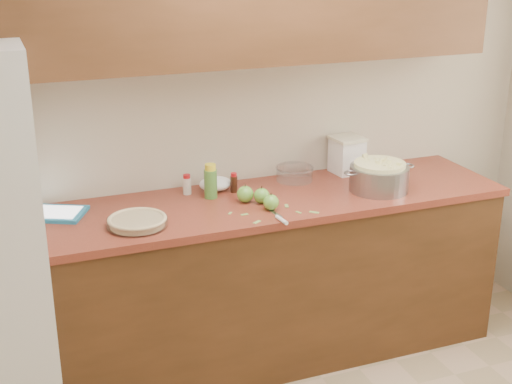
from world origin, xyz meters
name	(u,v)px	position (x,y,z in m)	size (l,w,h in m)	color
room_shell	(427,240)	(0.00, 0.00, 1.30)	(3.60, 3.60, 3.60)	tan
counter_run	(259,279)	(0.00, 1.48, 0.46)	(2.64, 0.68, 0.92)	#522E17
pie	(137,222)	(-0.66, 1.34, 0.94)	(0.29, 0.29, 0.05)	silver
colander	(379,177)	(0.65, 1.37, 0.99)	(0.42, 0.31, 0.16)	gray
flour_canister	(347,155)	(0.63, 1.70, 1.03)	(0.19, 0.19, 0.21)	white
tablet	(55,213)	(-1.01, 1.62, 0.93)	(0.35, 0.31, 0.02)	teal
paring_knife	(281,219)	(-0.01, 1.16, 0.93)	(0.04, 0.21, 0.02)	gray
lemon_bottle	(211,182)	(-0.23, 1.58, 1.01)	(0.07, 0.07, 0.18)	#4C8C38
cinnamon_shaker	(187,185)	(-0.33, 1.68, 0.97)	(0.04, 0.04, 0.11)	beige
vanilla_bottle	(234,183)	(-0.09, 1.62, 0.97)	(0.04, 0.04, 0.11)	black
mixing_bowl	(294,173)	(0.29, 1.68, 0.96)	(0.21, 0.21, 0.08)	silver
paper_towel	(215,184)	(-0.17, 1.68, 0.96)	(0.18, 0.14, 0.07)	white
apple_left	(245,194)	(-0.08, 1.46, 0.96)	(0.09, 0.09, 0.10)	#66AA39
apple_center	(262,196)	(-0.01, 1.41, 0.96)	(0.08, 0.08, 0.09)	#66AA39
apple_front	(271,202)	(0.00, 1.31, 0.96)	(0.08, 0.08, 0.09)	#66AA39
peel_a	(244,214)	(-0.14, 1.30, 0.92)	(0.04, 0.01, 0.00)	#8CB457
peel_b	(314,212)	(0.19, 1.20, 0.92)	(0.05, 0.02, 0.00)	#8CB457
peel_c	(230,213)	(-0.20, 1.34, 0.92)	(0.03, 0.01, 0.00)	#8CB457
peel_d	(257,222)	(-0.12, 1.18, 0.92)	(0.04, 0.02, 0.00)	#8CB457
peel_e	(299,212)	(0.11, 1.23, 0.92)	(0.03, 0.01, 0.00)	#8CB457
peel_f	(287,206)	(0.09, 1.33, 0.92)	(0.04, 0.02, 0.00)	#8CB457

